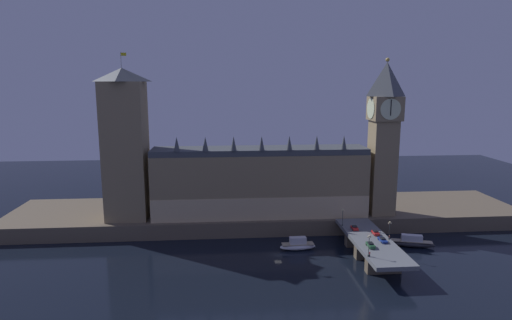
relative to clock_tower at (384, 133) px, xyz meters
name	(u,v)px	position (x,y,z in m)	size (l,w,h in m)	color
ground_plane	(278,255)	(-46.69, -26.43, -40.21)	(400.00, 400.00, 0.00)	black
embankment	(267,214)	(-46.69, 12.57, -37.06)	(220.00, 42.00, 6.31)	brown
parliament_hall	(260,182)	(-50.71, 2.13, -19.82)	(87.51, 16.48, 33.92)	#8E7A56
clock_tower	(384,133)	(0.00, 0.00, 0.00)	(12.13, 12.24, 64.17)	#8E7A56
victoria_tower	(126,144)	(-104.53, 3.12, -3.77)	(16.41, 16.41, 66.08)	#8E7A56
bridge	(371,245)	(-14.57, -31.43, -35.38)	(13.30, 46.00, 6.98)	slate
car_northbound_lead	(355,228)	(-17.50, -21.28, -32.56)	(2.08, 3.82, 1.44)	red
car_northbound_trail	(371,245)	(-17.50, -38.56, -32.49)	(1.99, 4.53, 1.58)	#235633
car_southbound_lead	(383,240)	(-11.64, -33.97, -32.61)	(2.07, 4.69, 1.33)	navy
car_southbound_trail	(375,233)	(-11.64, -27.09, -32.54)	(1.98, 3.82, 1.49)	red
pedestrian_near_rail	(370,254)	(-20.42, -46.05, -32.38)	(0.38, 0.38, 1.62)	black
pedestrian_mid_walk	(389,237)	(-8.72, -32.58, -32.34)	(0.38, 0.38, 1.69)	black
street_lamp_near	(369,243)	(-20.82, -46.15, -28.81)	(1.34, 0.60, 7.08)	#2D3333
street_lamp_mid	(390,228)	(-8.32, -31.43, -29.30)	(1.34, 0.60, 6.28)	#2D3333
street_lamp_far	(343,215)	(-20.82, -16.71, -29.02)	(1.34, 0.60, 6.72)	#2D3333
boat_upstream	(298,245)	(-38.82, -21.85, -38.45)	(13.49, 4.71, 4.82)	white
boat_downstream	(412,242)	(4.24, -22.49, -38.51)	(17.09, 8.14, 4.68)	#28282D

